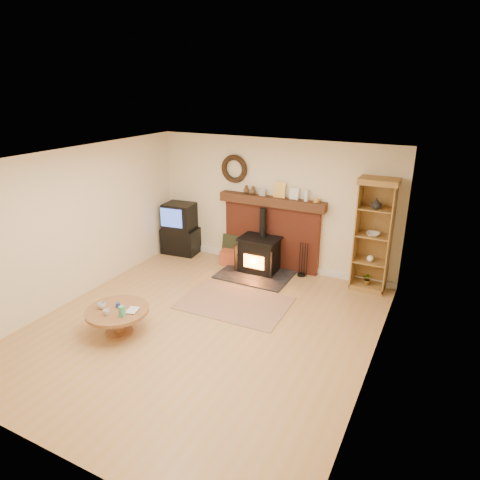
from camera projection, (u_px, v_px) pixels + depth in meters
The scene contains 11 objects.
ground at pixel (203, 327), 6.65m from camera, with size 5.50×5.50×0.00m, color tan.
room_shell at pixel (202, 220), 6.14m from camera, with size 5.02×5.52×2.61m.
chimney_breast at pixel (271, 229), 8.60m from camera, with size 2.20×0.22×1.78m.
wood_stove at pixel (259, 256), 8.46m from camera, with size 1.40×1.00×1.29m.
area_rug at pixel (235, 303), 7.38m from camera, with size 1.82×1.25×0.01m, color brown.
tv_unit at pixel (180, 229), 9.41m from camera, with size 0.82×0.61×1.13m.
curio_cabinet at pixel (373, 235), 7.57m from camera, with size 0.66×0.48×2.07m.
firelog_box at pixel (232, 258), 8.93m from camera, with size 0.46×0.29×0.29m, color orange.
leaning_painting at pixel (232, 248), 9.04m from camera, with size 0.48×0.03×0.57m, color black.
fire_tools at pixel (302, 269), 8.37m from camera, with size 0.19×0.16×0.70m.
coffee_table at pixel (117, 314), 6.40m from camera, with size 0.94×0.94×0.56m.
Camera 1 is at (3.13, -4.88, 3.58)m, focal length 32.00 mm.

